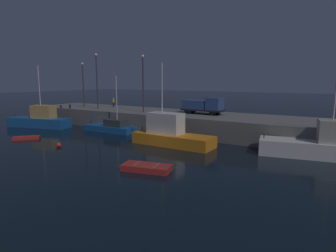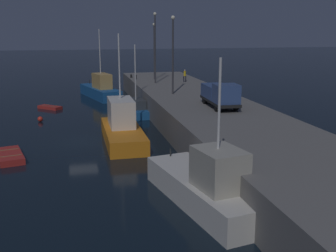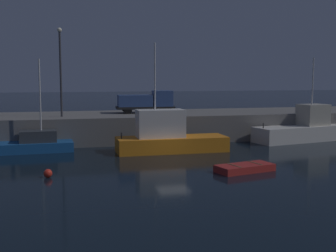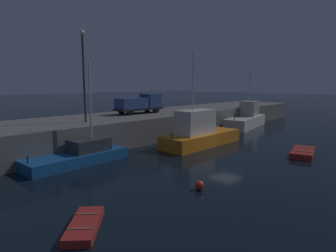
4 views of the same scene
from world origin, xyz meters
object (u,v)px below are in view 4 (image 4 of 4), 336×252
Objects in this scene: fishing_boat_orange at (199,133)px; lamp_post_central at (84,69)px; fishing_trawler_red at (246,119)px; mooring_buoy_near at (199,185)px; rowboat_white_mid at (85,225)px; fishing_boat_white at (80,155)px; dinghy_orange_near at (303,152)px; utility_truck at (140,103)px.

fishing_boat_orange is 12.74m from lamp_post_central.
mooring_buoy_near is (-24.62, -10.65, -0.91)m from fishing_trawler_red.
rowboat_white_mid is 17.56m from lamp_post_central.
lamp_post_central is at bearing 53.64° from fishing_boat_white.
dinghy_orange_near is at bearing -70.35° from fishing_boat_orange.
rowboat_white_mid is 5.58× the size of mooring_buoy_near.
fishing_trawler_red is 1.24× the size of fishing_boat_white.
fishing_boat_white is 0.86× the size of fishing_boat_orange.
lamp_post_central is at bearing 171.11° from fishing_trawler_red.
mooring_buoy_near is 16.11m from lamp_post_central.
fishing_boat_white is 11.11m from rowboat_white_mid.
mooring_buoy_near is (7.20, -0.66, 0.09)m from rowboat_white_mid.
mooring_buoy_near reaches higher than rowboat_white_mid.
lamp_post_central is (-23.64, 3.70, 6.35)m from fishing_trawler_red.
utility_truck reaches higher than rowboat_white_mid.
lamp_post_central reaches higher than fishing_boat_white.
fishing_boat_white reaches higher than utility_truck.
fishing_trawler_red is at bearing 11.40° from fishing_boat_orange.
rowboat_white_mid is at bearing -118.45° from fishing_boat_white.
fishing_trawler_red is 2.37× the size of dinghy_orange_near.
rowboat_white_mid is (-17.04, -7.01, -1.10)m from fishing_boat_orange.
lamp_post_central is (2.90, 3.94, 6.86)m from fishing_boat_white.
fishing_trawler_red is at bearing 23.39° from mooring_buoy_near.
fishing_boat_orange reaches higher than rowboat_white_mid.
fishing_boat_white is at bearing 166.86° from fishing_boat_orange.
fishing_boat_white is at bearing 141.86° from dinghy_orange_near.
dinghy_orange_near is at bearing -133.94° from fishing_trawler_red.
fishing_trawler_red reaches higher than utility_truck.
fishing_boat_white is at bearing -126.36° from lamp_post_central.
fishing_boat_white is 0.98× the size of lamp_post_central.
fishing_boat_orange reaches higher than mooring_buoy_near.
mooring_buoy_near is at bearing -142.07° from fishing_boat_orange.
fishing_boat_orange is 3.10× the size of rowboat_white_mid.
lamp_post_central is at bearing 86.10° from mooring_buoy_near.
fishing_boat_white reaches higher than mooring_buoy_near.
fishing_boat_white is at bearing -179.49° from fishing_trawler_red.
lamp_post_central is (0.98, 14.35, 7.26)m from mooring_buoy_near.
lamp_post_central reaches higher than rowboat_white_mid.
utility_truck reaches higher than mooring_buoy_near.
fishing_trawler_red reaches higher than mooring_buoy_near.
rowboat_white_mid is at bearing -157.64° from fishing_boat_orange.
fishing_boat_white is 8.43m from lamp_post_central.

